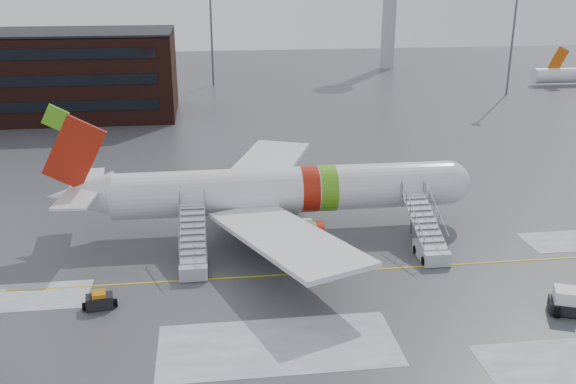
{
  "coord_description": "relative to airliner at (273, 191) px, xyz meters",
  "views": [
    {
      "loc": [
        -9.62,
        -42.19,
        20.96
      ],
      "look_at": [
        -3.4,
        5.51,
        4.0
      ],
      "focal_mm": 40.0,
      "sensor_mm": 36.0,
      "label": 1
    }
  ],
  "objects": [
    {
      "name": "light_mast_far_n",
      "position": [
        -3.65,
        70.49,
        10.42
      ],
      "size": [
        1.2,
        1.2,
        24.25
      ],
      "color": "#595B60",
      "rests_on": "ground"
    },
    {
      "name": "baggage_tractor",
      "position": [
        -12.62,
        -11.67,
        -2.93
      ],
      "size": [
        2.28,
        1.27,
        1.15
      ],
      "color": "black",
      "rests_on": "ground"
    },
    {
      "name": "light_mast_far_ne",
      "position": [
        46.35,
        54.49,
        10.42
      ],
      "size": [
        1.2,
        1.2,
        24.25
      ],
      "color": "#595B60",
      "rests_on": "ground"
    },
    {
      "name": "airliner",
      "position": [
        0.0,
        0.0,
        0.0
      ],
      "size": [
        35.03,
        32.97,
        11.18
      ],
      "color": "white",
      "rests_on": "ground"
    },
    {
      "name": "pushback_tug",
      "position": [
        17.25,
        -16.22,
        -2.69
      ],
      "size": [
        3.28,
        2.92,
        1.66
      ],
      "color": "black",
      "rests_on": "ground"
    },
    {
      "name": "airstair_fwd",
      "position": [
        11.22,
        -6.54,
        -2.35
      ],
      "size": [
        2.05,
        7.7,
        3.48
      ],
      "color": "silver",
      "rests_on": "ground"
    },
    {
      "name": "ground",
      "position": [
        4.35,
        -7.51,
        -3.42
      ],
      "size": [
        260.0,
        260.0,
        0.0
      ],
      "primitive_type": "plane",
      "color": "#494C4F",
      "rests_on": "ground"
    },
    {
      "name": "airstair_aft",
      "position": [
        -6.62,
        -6.54,
        -2.35
      ],
      "size": [
        2.05,
        7.7,
        3.48
      ],
      "color": "#AEB0B5",
      "rests_on": "ground"
    }
  ]
}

